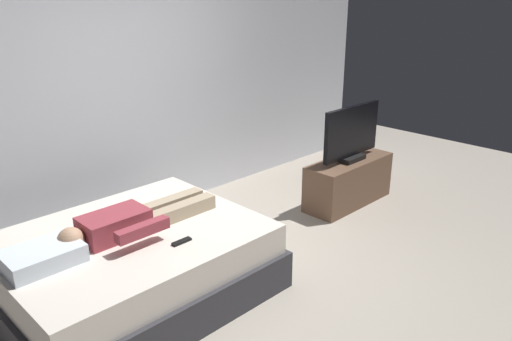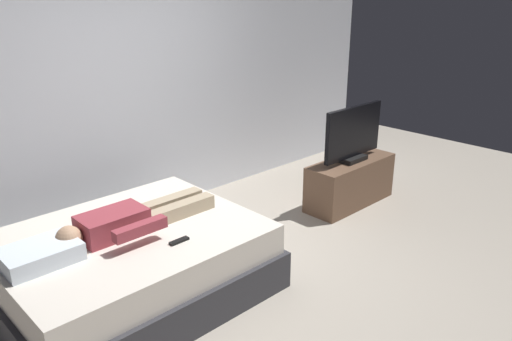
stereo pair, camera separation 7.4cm
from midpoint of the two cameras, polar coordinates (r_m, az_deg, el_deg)
The scene contains 8 objects.
ground_plane at distance 4.17m, azimuth -1.24°, elevation -12.37°, with size 10.00×10.00×0.00m, color #ADA393.
back_wall at distance 5.25m, azimuth -11.92°, elevation 10.47°, with size 6.40×0.10×2.80m, color silver.
bed at distance 3.97m, azimuth -14.42°, elevation -10.44°, with size 1.92×1.53×0.54m.
pillow at distance 3.58m, azimuth -23.74°, elevation -8.94°, with size 0.48×0.34×0.12m, color white.
person at distance 3.82m, azimuth -14.57°, elevation -5.61°, with size 1.26×0.46×0.18m.
remote at distance 3.62m, azimuth -9.07°, elevation -8.00°, with size 0.15×0.04×0.02m, color black.
tv_stand at distance 5.54m, azimuth 10.10°, elevation -1.26°, with size 1.10×0.40×0.50m, color brown.
tv at distance 5.38m, azimuth 10.45°, elevation 4.07°, with size 0.88×0.20×0.59m.
Camera 1 is at (-2.44, -2.53, 2.23)m, focal length 35.09 mm.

